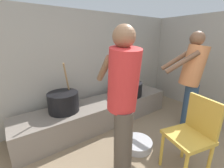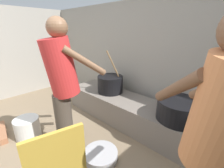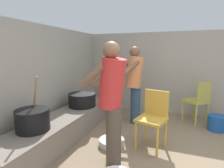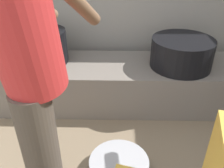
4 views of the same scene
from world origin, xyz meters
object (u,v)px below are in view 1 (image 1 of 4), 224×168
cooking_pot_main (64,102)px  metal_mixing_bowl (137,144)px  cooking_pot_secondary (128,89)px  cook_in_orange_shirt (192,76)px  cook_in_red_shirt (123,97)px  chair_yellow (192,133)px

cooking_pot_main → metal_mixing_bowl: (0.69, -0.89, -0.50)m
cooking_pot_secondary → cook_in_orange_shirt: (0.49, -0.93, 0.36)m
cooking_pot_secondary → cook_in_red_shirt: bearing=-134.5°
cook_in_orange_shirt → cook_in_red_shirt: bearing=-177.9°
cook_in_orange_shirt → cooking_pot_secondary: bearing=118.1°
cooking_pot_main → cook_in_orange_shirt: (1.73, -0.99, 0.34)m
metal_mixing_bowl → cooking_pot_main: bearing=128.0°
cooking_pot_secondary → metal_mixing_bowl: (-0.54, -0.82, -0.48)m
cook_in_orange_shirt → chair_yellow: bearing=-149.5°
cook_in_orange_shirt → metal_mixing_bowl: size_ratio=3.85×
cook_in_red_shirt → cooking_pot_main: bearing=104.6°
cooking_pot_main → cook_in_orange_shirt: 2.02m
metal_mixing_bowl → cooking_pot_secondary: bearing=56.6°
chair_yellow → cooking_pot_main: bearing=120.4°
cooking_pot_secondary → cook_in_red_shirt: (-0.96, -0.98, 0.38)m
cooking_pot_main → cooking_pot_secondary: cooking_pot_main is taller
cook_in_orange_shirt → chair_yellow: (-0.85, -0.50, -0.40)m
cooking_pot_main → metal_mixing_bowl: bearing=-52.0°
metal_mixing_bowl → cook_in_red_shirt: bearing=-159.4°
cook_in_red_shirt → metal_mixing_bowl: 0.97m
cook_in_orange_shirt → cook_in_red_shirt: 1.46m
cooking_pot_secondary → metal_mixing_bowl: bearing=-123.4°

